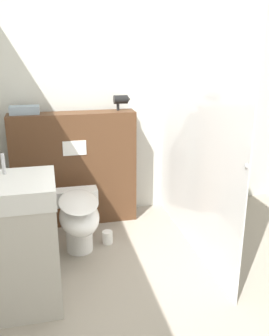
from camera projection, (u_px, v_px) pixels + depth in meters
The scene contains 8 objects.
wall_back at pixel (118, 95), 3.81m from camera, with size 8.00×0.06×2.50m.
partition_panel at pixel (75, 169), 3.71m from camera, with size 1.20×0.24×1.13m.
shower_glass at pixel (195, 130), 3.11m from camera, with size 0.04×1.79×2.13m.
toilet at pixel (79, 217), 3.19m from camera, with size 0.40×0.69×0.52m.
sink_vanity at pixel (10, 245), 2.51m from camera, with size 0.65×0.52×1.06m.
hair_drier at pixel (121, 100), 3.63m from camera, with size 0.16×0.08×0.15m.
folded_towel at pixel (25, 110), 3.44m from camera, with size 0.27×0.14×0.08m.
spare_toilet_roll at pixel (107, 237), 3.43m from camera, with size 0.10×0.10×0.12m.
Camera 1 is at (-0.71, -1.77, 1.74)m, focal length 40.00 mm.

